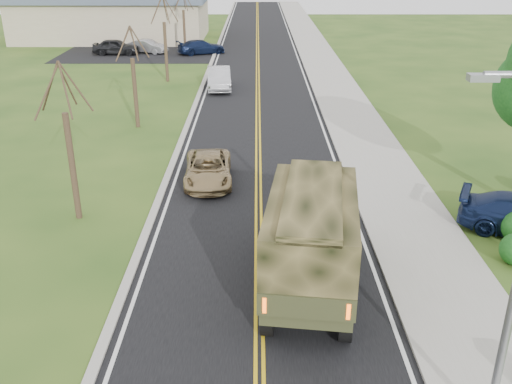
{
  "coord_description": "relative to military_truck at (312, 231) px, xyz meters",
  "views": [
    {
      "loc": [
        -0.07,
        -9.96,
        9.79
      ],
      "look_at": [
        -0.1,
        8.36,
        1.8
      ],
      "focal_mm": 40.0,
      "sensor_mm": 36.0,
      "label": 1
    }
  ],
  "objects": [
    {
      "name": "lot_car_navy",
      "position": [
        -7.01,
        40.92,
        -1.32
      ],
      "size": [
        4.97,
        3.54,
        1.34
      ],
      "primitive_type": "imported",
      "rotation": [
        0.0,
        0.0,
        1.98
      ],
      "color": "#0E1936",
      "rests_on": "ground"
    },
    {
      "name": "sidewalk_right",
      "position": [
        4.33,
        34.95,
        -1.94
      ],
      "size": [
        3.2,
        120.0,
        0.1
      ],
      "primitive_type": "cube",
      "color": "#9E998E",
      "rests_on": "ground"
    },
    {
      "name": "commercial_building",
      "position": [
        -17.56,
        50.92,
        0.69
      ],
      "size": [
        25.5,
        21.5,
        5.65
      ],
      "color": "tan",
      "rests_on": "ground"
    },
    {
      "name": "curb_right",
      "position": [
        2.58,
        34.95,
        -1.93
      ],
      "size": [
        0.3,
        120.0,
        0.12
      ],
      "primitive_type": "cube",
      "color": "#9E998E",
      "rests_on": "ground"
    },
    {
      "name": "road",
      "position": [
        -1.57,
        34.95,
        -1.99
      ],
      "size": [
        8.0,
        120.0,
        0.01
      ],
      "primitive_type": "cube",
      "color": "black",
      "rests_on": "ground"
    },
    {
      "name": "suv_champagne",
      "position": [
        -3.81,
        8.59,
        -1.38
      ],
      "size": [
        2.3,
        4.52,
        1.22
      ],
      "primitive_type": "imported",
      "rotation": [
        0.0,
        0.0,
        0.06
      ],
      "color": "#A0875A",
      "rests_on": "ground"
    },
    {
      "name": "bare_tree_b",
      "position": [
        -8.57,
        16.95,
        0.48
      ],
      "size": [
        1.83,
        2.14,
        5.73
      ],
      "color": "#38281C",
      "rests_on": "ground"
    },
    {
      "name": "sedan_silver",
      "position": [
        -4.41,
        26.43,
        -1.22
      ],
      "size": [
        2.03,
        4.83,
        1.55
      ],
      "primitive_type": "imported",
      "rotation": [
        0.0,
        0.0,
        0.08
      ],
      "color": "silver",
      "rests_on": "ground"
    },
    {
      "name": "curb_left",
      "position": [
        -5.72,
        34.95,
        -1.94
      ],
      "size": [
        0.3,
        120.0,
        0.1
      ],
      "primitive_type": "cube",
      "color": "#9E998E",
      "rests_on": "ground"
    },
    {
      "name": "lot_car_dark",
      "position": [
        -15.15,
        40.52,
        -1.25
      ],
      "size": [
        4.43,
        1.9,
        1.49
      ],
      "primitive_type": "imported",
      "rotation": [
        0.0,
        0.0,
        1.54
      ],
      "color": "black",
      "rests_on": "ground"
    },
    {
      "name": "bare_tree_d",
      "position": [
        -8.57,
        40.95,
        0.56
      ],
      "size": [
        1.88,
        2.2,
        5.91
      ],
      "color": "#38281C",
      "rests_on": "ground"
    },
    {
      "name": "bare_tree_a",
      "position": [
        -8.57,
        4.95,
        0.63
      ],
      "size": [
        1.93,
        2.26,
        6.08
      ],
      "color": "#38281C",
      "rests_on": "ground"
    },
    {
      "name": "military_truck",
      "position": [
        0.0,
        0.0,
        0.0
      ],
      "size": [
        3.29,
        7.22,
        3.48
      ],
      "rotation": [
        0.0,
        0.0,
        -0.13
      ],
      "color": "black",
      "rests_on": "ground"
    },
    {
      "name": "lot_car_silver",
      "position": [
        -12.3,
        41.41,
        -1.35
      ],
      "size": [
        4.15,
        2.58,
        1.29
      ],
      "primitive_type": "imported",
      "rotation": [
        0.0,
        0.0,
        1.24
      ],
      "color": "#9F9EA3",
      "rests_on": "ground"
    },
    {
      "name": "bare_tree_c",
      "position": [
        -8.57,
        28.95,
        0.78
      ],
      "size": [
        2.04,
        2.39,
        6.42
      ],
      "color": "#38281C",
      "rests_on": "ground"
    }
  ]
}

